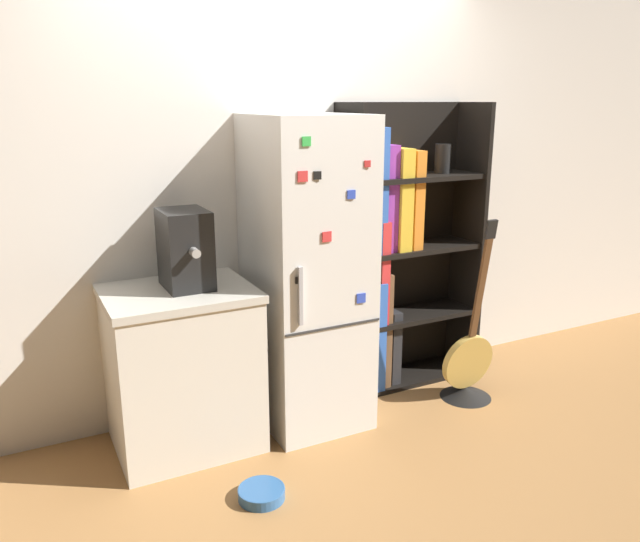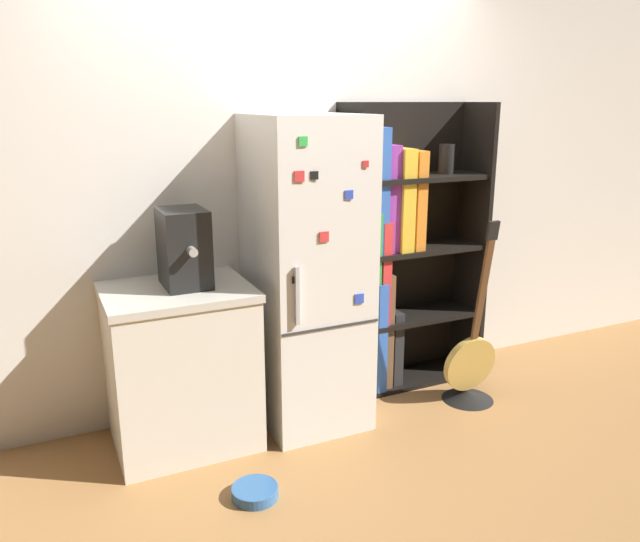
{
  "view_description": "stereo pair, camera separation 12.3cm",
  "coord_description": "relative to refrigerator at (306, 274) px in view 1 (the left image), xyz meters",
  "views": [
    {
      "loc": [
        -1.44,
        -2.86,
        1.79
      ],
      "look_at": [
        0.1,
        0.15,
        0.86
      ],
      "focal_mm": 35.0,
      "sensor_mm": 36.0,
      "label": 1
    },
    {
      "loc": [
        -1.33,
        -2.91,
        1.79
      ],
      "look_at": [
        0.1,
        0.15,
        0.86
      ],
      "focal_mm": 35.0,
      "sensor_mm": 36.0,
      "label": 2
    }
  ],
  "objects": [
    {
      "name": "ground_plane",
      "position": [
        0.0,
        -0.13,
        -0.86
      ],
      "size": [
        16.0,
        16.0,
        0.0
      ],
      "primitive_type": "plane",
      "color": "#A87542"
    },
    {
      "name": "wall_back",
      "position": [
        0.0,
        0.35,
        0.44
      ],
      "size": [
        8.0,
        0.05,
        2.6
      ],
      "color": "white",
      "rests_on": "ground_plane"
    },
    {
      "name": "refrigerator",
      "position": [
        0.0,
        0.0,
        0.0
      ],
      "size": [
        0.56,
        0.67,
        1.72
      ],
      "color": "white",
      "rests_on": "ground_plane"
    },
    {
      "name": "bookshelf",
      "position": [
        0.66,
        0.18,
        -0.0
      ],
      "size": [
        0.93,
        0.34,
        1.78
      ],
      "color": "black",
      "rests_on": "ground_plane"
    },
    {
      "name": "kitchen_counter",
      "position": [
        -0.71,
        0.02,
        -0.43
      ],
      "size": [
        0.74,
        0.62,
        0.86
      ],
      "color": "silver",
      "rests_on": "ground_plane"
    },
    {
      "name": "espresso_machine",
      "position": [
        -0.66,
        0.04,
        0.2
      ],
      "size": [
        0.22,
        0.36,
        0.4
      ],
      "color": "black",
      "rests_on": "kitchen_counter"
    },
    {
      "name": "guitar",
      "position": [
        0.98,
        -0.25,
        -0.69
      ],
      "size": [
        0.35,
        0.32,
        1.14
      ],
      "color": "black",
      "rests_on": "ground_plane"
    },
    {
      "name": "pet_bowl",
      "position": [
        -0.54,
        -0.62,
        -0.83
      ],
      "size": [
        0.22,
        0.22,
        0.05
      ],
      "color": "#3366A5",
      "rests_on": "ground_plane"
    }
  ]
}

